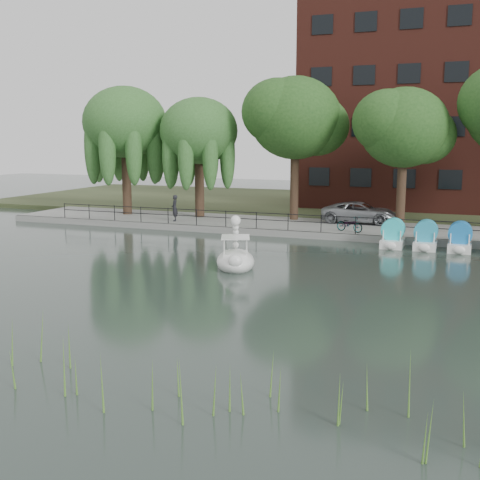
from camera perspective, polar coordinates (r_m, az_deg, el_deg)
The scene contains 15 objects.
ground_plane at distance 23.76m, azimuth -4.61°, elevation -4.53°, with size 120.00×120.00×0.00m, color #35413D.
promenade at distance 38.49m, azimuth 5.73°, elevation 1.23°, with size 40.00×6.00×0.40m, color gray.
kerb at distance 35.69m, azimuth 4.47°, elevation 0.58°, with size 40.00×0.25×0.40m, color gray.
land_strip at distance 52.03m, azimuth 9.83°, elevation 3.30°, with size 60.00×22.00×0.36m, color #47512D.
railing at distance 35.74m, azimuth 4.58°, elevation 2.13°, with size 32.00×0.05×1.00m.
apartment_building at distance 50.92m, azimuth 18.08°, elevation 13.19°, with size 20.00×10.07×18.00m.
willow_left at distance 43.79m, azimuth -10.87°, elevation 10.88°, with size 5.88×5.88×9.01m.
willow_mid at distance 41.61m, azimuth -3.92°, elevation 10.24°, with size 5.32×5.32×8.15m.
broadleaf_center at distance 40.30m, azimuth 5.27°, elevation 11.39°, with size 6.00×6.00×9.25m.
broadleaf_right at distance 38.46m, azimuth 15.29°, elevation 10.18°, with size 5.40×5.40×8.32m.
minivan at distance 39.43m, azimuth 11.32°, elevation 2.72°, with size 5.58×2.56×1.55m, color gray.
bicycle at distance 35.62m, azimuth 10.36°, elevation 1.58°, with size 1.72×0.60×1.00m, color gray.
pedestrian at distance 39.74m, azimuth -6.22°, elevation 3.21°, with size 0.71×0.48×1.98m, color black.
swan_boat at distance 27.15m, azimuth -0.43°, elevation -1.62°, with size 2.55×3.13×2.29m.
reed_bank at distance 14.76m, azimuth -13.78°, elevation -11.31°, with size 24.00×2.40×1.20m.
Camera 1 is at (10.02, -20.74, 5.81)m, focal length 45.00 mm.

